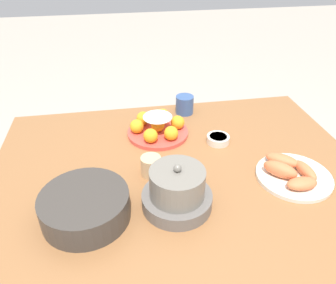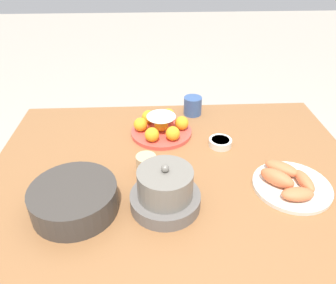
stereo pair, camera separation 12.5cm
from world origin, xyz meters
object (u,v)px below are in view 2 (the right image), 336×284
warming_pot (165,191)px  seafood_platter (290,183)px  serving_bowl (74,198)px  sauce_bowl (220,142)px  dining_table (175,189)px  cup_far (146,165)px  cake_plate (161,127)px  cup_near (193,106)px

warming_pot → seafood_platter: bearing=-171.2°
serving_bowl → sauce_bowl: serving_bowl is taller
serving_bowl → warming_pot: (-0.27, -0.00, 0.01)m
dining_table → warming_pot: 0.23m
dining_table → cup_far: size_ratio=18.78×
cake_plate → cup_far: cake_plate is taller
sauce_bowl → cup_near: cup_near is taller
warming_pot → dining_table: bearing=-104.5°
seafood_platter → serving_bowl: bearing=5.5°
serving_bowl → warming_pot: bearing=-179.4°
dining_table → warming_pot: size_ratio=6.14×
cake_plate → cup_near: (-0.15, -0.17, 0.01)m
dining_table → cup_far: bearing=3.7°
cup_far → serving_bowl: bearing=38.1°
cake_plate → cup_far: 0.26m
cake_plate → serving_bowl: size_ratio=0.96×
cake_plate → seafood_platter: (-0.41, 0.36, -0.01)m
sauce_bowl → cake_plate: bearing=-23.8°
sauce_bowl → seafood_platter: size_ratio=0.35×
cup_near → warming_pot: bearing=75.7°
cup_near → warming_pot: 0.61m
cup_far → cake_plate: bearing=-103.1°
serving_bowl → seafood_platter: serving_bowl is taller
seafood_platter → sauce_bowl: bearing=-54.7°
cake_plate → dining_table: bearing=100.0°
cup_far → cup_near: bearing=-116.3°
dining_table → sauce_bowl: 0.26m
cup_far → warming_pot: 0.18m
sauce_bowl → serving_bowl: bearing=32.8°
dining_table → serving_bowl: 0.39m
serving_bowl → sauce_bowl: 0.60m
cup_near → seafood_platter: bearing=116.6°
cake_plate → cup_far: (0.06, 0.26, 0.00)m
dining_table → cup_far: 0.16m
seafood_platter → cup_far: size_ratio=3.62×
sauce_bowl → warming_pot: warming_pot is taller
cake_plate → warming_pot: size_ratio=1.16×
dining_table → serving_bowl: serving_bowl is taller
serving_bowl → seafood_platter: (-0.69, -0.07, -0.02)m
dining_table → cake_plate: size_ratio=5.29×
dining_table → cake_plate: 0.28m
cake_plate → warming_pot: bearing=89.9°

